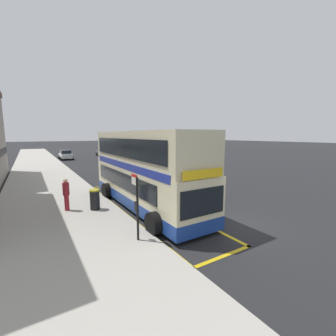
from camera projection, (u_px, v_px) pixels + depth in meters
ground_plane at (87, 160)px, 37.36m from camera, size 260.00×260.00×0.00m
pavement_near at (38, 163)px, 33.70m from camera, size 6.00×76.00×0.14m
double_decker_bus at (144, 172)px, 13.14m from camera, size 3.19×10.60×4.40m
bus_bay_markings at (143, 206)px, 13.31m from camera, size 2.83×13.13×0.01m
bus_stop_sign at (137, 202)px, 8.64m from camera, size 0.09×0.51×2.55m
parked_car_silver_kerbside at (66, 155)px, 38.70m from camera, size 2.09×4.20×1.62m
parked_car_grey_ahead at (103, 152)px, 45.80m from camera, size 2.09×4.20×1.62m
parked_car_silver_behind at (134, 158)px, 33.14m from camera, size 2.09×4.20×1.62m
pedestrian_waiting_near_sign at (66, 193)px, 12.11m from camera, size 0.34×0.34×1.75m
litter_bin at (95, 199)px, 12.32m from camera, size 0.54×0.54×1.11m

